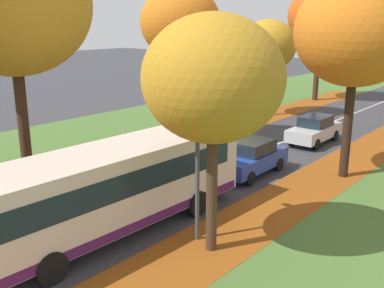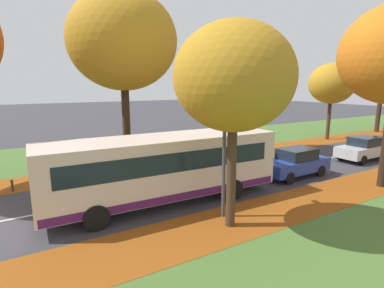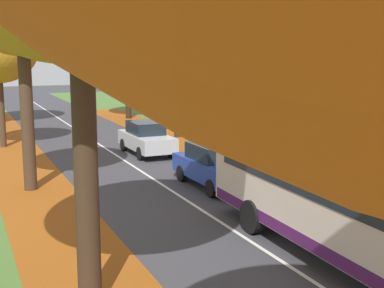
# 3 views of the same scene
# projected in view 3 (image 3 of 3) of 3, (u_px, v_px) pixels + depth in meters

# --- Properties ---
(leaf_litter_left) EXTENTS (2.80, 60.00, 0.00)m
(leaf_litter_left) POSITION_uv_depth(u_px,v_px,m) (55.00, 222.00, 16.06)
(leaf_litter_left) COLOR #8C4714
(leaf_litter_left) RESTS_ON grass_verge_left
(grass_verge_right) EXTENTS (12.00, 90.00, 0.01)m
(grass_verge_right) POSITION_uv_depth(u_px,v_px,m) (312.00, 153.00, 26.96)
(grass_verge_right) COLOR #476B2D
(grass_verge_right) RESTS_ON ground
(leaf_litter_right) EXTENTS (2.80, 60.00, 0.00)m
(leaf_litter_right) POSITION_uv_depth(u_px,v_px,m) (308.00, 191.00, 19.72)
(leaf_litter_right) COLOR #8C4714
(leaf_litter_right) RESTS_ON grass_verge_right
(road_centre_line) EXTENTS (0.12, 80.00, 0.01)m
(road_centre_line) POSITION_uv_depth(u_px,v_px,m) (138.00, 169.00, 23.30)
(road_centre_line) COLOR silver
(road_centre_line) RESTS_ON ground
(tree_right_mid) EXTENTS (5.35, 5.35, 9.02)m
(tree_right_mid) POSITION_uv_depth(u_px,v_px,m) (262.00, 16.00, 22.92)
(tree_right_mid) COLOR black
(tree_right_mid) RESTS_ON ground
(tree_right_far) EXTENTS (4.65, 4.65, 8.72)m
(tree_right_far) POSITION_uv_depth(u_px,v_px,m) (177.00, 25.00, 30.97)
(tree_right_far) COLOR #382619
(tree_right_far) RESTS_ON ground
(tree_right_distant) EXTENTS (5.95, 5.95, 9.75)m
(tree_right_distant) POSITION_uv_depth(u_px,v_px,m) (127.00, 24.00, 39.64)
(tree_right_distant) COLOR black
(tree_right_distant) RESTS_ON ground
(bus) EXTENTS (2.87, 10.46, 2.98)m
(bus) POSITION_uv_depth(u_px,v_px,m) (356.00, 196.00, 12.70)
(bus) COLOR beige
(bus) RESTS_ON ground
(car_blue_lead) EXTENTS (1.85, 4.23, 1.62)m
(car_blue_lead) POSITION_uv_depth(u_px,v_px,m) (214.00, 165.00, 20.26)
(car_blue_lead) COLOR #233D9E
(car_blue_lead) RESTS_ON ground
(car_silver_following) EXTENTS (1.83, 4.22, 1.62)m
(car_silver_following) POSITION_uv_depth(u_px,v_px,m) (146.00, 138.00, 26.62)
(car_silver_following) COLOR #B7BABF
(car_silver_following) RESTS_ON ground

